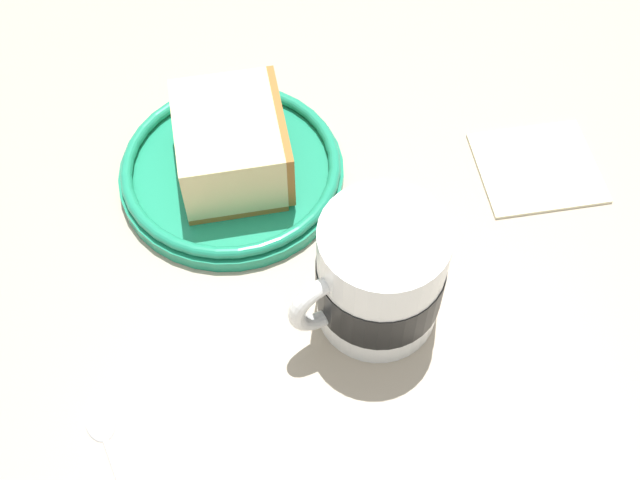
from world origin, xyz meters
The scene contains 6 objects.
ground_plane centered at (0.00, 0.00, -1.90)cm, with size 156.85×156.85×3.80cm, color tan.
small_plate centered at (-6.29, -4.51, 1.06)cm, with size 18.65×18.65×2.15cm.
cake_slice centered at (-6.41, -4.27, 4.23)cm, with size 12.87×12.15×6.07cm.
tea_mug centered at (2.86, 9.87, 4.94)cm, with size 10.18×10.19×10.13cm.
teaspoon centered at (17.97, -5.32, 0.35)cm, with size 9.68×8.63×0.80cm.
folded_napkin centered at (-13.99, 20.07, 0.30)cm, with size 9.02×9.94×0.60cm, color beige.
Camera 1 is at (32.62, 13.70, 54.14)cm, focal length 45.80 mm.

